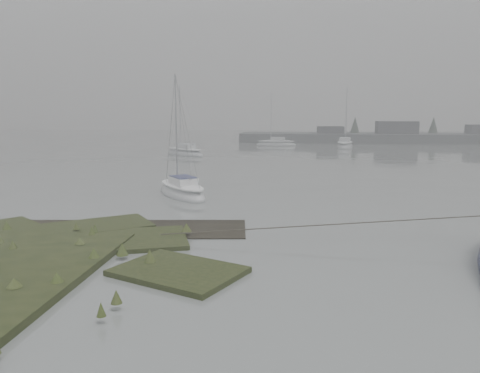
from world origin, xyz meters
TOP-DOWN VIEW (x-y plane):
  - ground at (0.00, 30.00)m, footprint 160.00×160.00m
  - far_shoreline at (26.84, 61.90)m, footprint 60.00×8.00m
  - sailboat_white at (-2.31, 12.14)m, footprint 4.37×5.20m
  - sailboat_far_a at (-7.67, 36.88)m, footprint 5.63×5.10m
  - sailboat_far_b at (11.01, 50.06)m, footprint 3.11×6.45m
  - sailboat_far_c at (1.81, 52.41)m, footprint 5.68×2.16m

SIDE VIEW (x-z plane):
  - ground at x=0.00m, z-range 0.00..0.00m
  - sailboat_white at x=-2.31m, z-range -3.42..3.87m
  - sailboat_far_c at x=1.81m, z-range -3.70..4.19m
  - sailboat_far_a at x=-7.67m, z-range -3.80..4.30m
  - sailboat_far_b at x=11.01m, z-range -4.09..4.63m
  - far_shoreline at x=26.84m, z-range -1.22..2.93m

